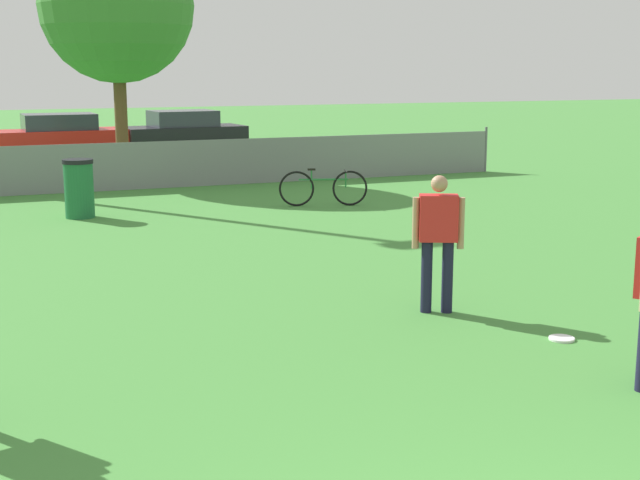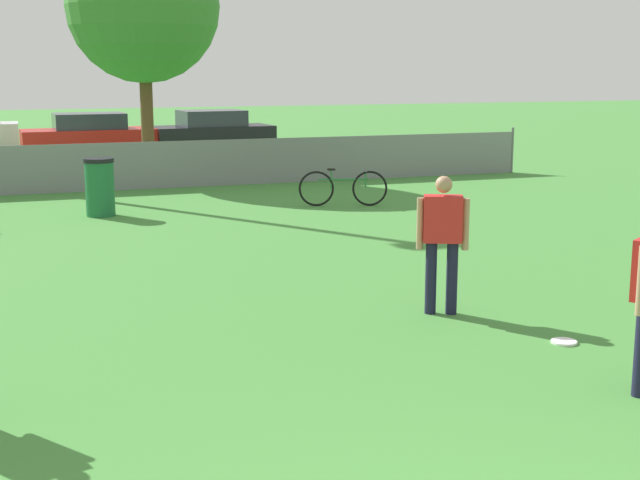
# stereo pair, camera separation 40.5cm
# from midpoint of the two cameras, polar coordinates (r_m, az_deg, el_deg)

# --- Properties ---
(fence_backline) EXTENTS (21.70, 0.07, 1.21)m
(fence_backline) POSITION_cam_midpoint_polar(r_m,az_deg,el_deg) (21.02, -15.78, 4.44)
(fence_backline) COLOR gray
(fence_backline) RESTS_ON ground_plane
(tree_near_pole) EXTENTS (3.82, 3.82, 6.21)m
(tree_near_pole) POSITION_cam_midpoint_polar(r_m,az_deg,el_deg) (23.33, -13.40, 14.37)
(tree_near_pole) COLOR brown
(tree_near_pole) RESTS_ON ground_plane
(player_thrower_red) EXTENTS (0.55, 0.38, 1.61)m
(player_thrower_red) POSITION_cam_midpoint_polar(r_m,az_deg,el_deg) (10.27, 6.45, 0.40)
(player_thrower_red) COLOR #191933
(player_thrower_red) RESTS_ON ground_plane
(frisbee_disc) EXTENTS (0.27, 0.27, 0.03)m
(frisbee_disc) POSITION_cam_midpoint_polar(r_m,az_deg,el_deg) (9.67, 14.05, -6.14)
(frisbee_disc) COLOR white
(frisbee_disc) RESTS_ON ground_plane
(bicycle_sideline) EXTENTS (1.75, 0.65, 0.78)m
(bicycle_sideline) POSITION_cam_midpoint_polar(r_m,az_deg,el_deg) (18.25, -0.42, 3.36)
(bicycle_sideline) COLOR black
(bicycle_sideline) RESTS_ON ground_plane
(trash_bin) EXTENTS (0.57, 0.57, 1.11)m
(trash_bin) POSITION_cam_midpoint_polar(r_m,az_deg,el_deg) (17.47, -15.82, 3.20)
(trash_bin) COLOR #1E6638
(trash_bin) RESTS_ON ground_plane
(parked_car_red) EXTENTS (4.23, 1.82, 1.37)m
(parked_car_red) POSITION_cam_midpoint_polar(r_m,az_deg,el_deg) (29.26, -16.69, 6.39)
(parked_car_red) COLOR black
(parked_car_red) RESTS_ON ground_plane
(parked_car_dark) EXTENTS (4.07, 2.04, 1.40)m
(parked_car_dark) POSITION_cam_midpoint_polar(r_m,az_deg,el_deg) (29.93, -9.13, 6.81)
(parked_car_dark) COLOR black
(parked_car_dark) RESTS_ON ground_plane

